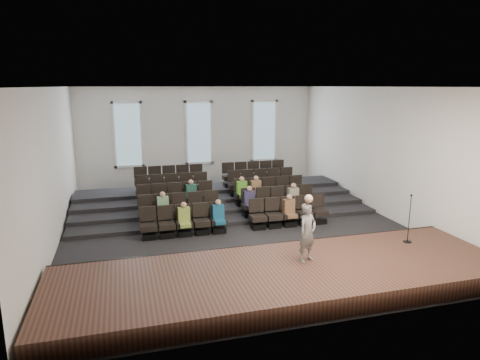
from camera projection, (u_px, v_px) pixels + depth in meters
name	position (u px, v px, depth m)	size (l,w,h in m)	color
ground	(234.00, 225.00, 15.77)	(14.00, 14.00, 0.00)	black
ceiling	(234.00, 87.00, 14.69)	(12.00, 14.00, 0.02)	white
wall_back	(199.00, 137.00, 21.83)	(12.00, 0.04, 5.00)	silver
wall_front	(323.00, 214.00, 8.63)	(12.00, 0.04, 5.00)	silver
wall_left	(52.00, 167.00, 13.64)	(0.04, 14.00, 5.00)	silver
wall_right	(382.00, 152.00, 16.81)	(0.04, 14.00, 5.00)	silver
stage	(285.00, 277.00, 10.92)	(11.80, 3.60, 0.50)	#4D2D21
stage_lip	(263.00, 252.00, 12.58)	(11.80, 0.06, 0.52)	black
risers	(216.00, 199.00, 18.71)	(11.80, 4.80, 0.60)	black
seating_rows	(224.00, 197.00, 17.07)	(6.80, 4.70, 1.67)	black
windows	(199.00, 133.00, 21.72)	(8.44, 0.10, 3.24)	white
audience	(233.00, 200.00, 16.03)	(5.45, 2.64, 1.10)	#89A241
speaker	(307.00, 233.00, 11.17)	(0.57, 0.37, 1.56)	slate
mic_stand	(408.00, 228.00, 12.60)	(0.24, 0.24, 1.46)	black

